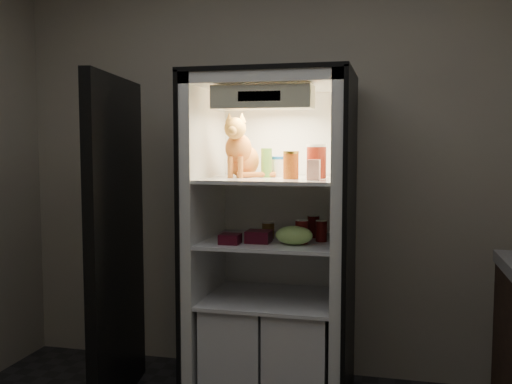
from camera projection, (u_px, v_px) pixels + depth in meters
room_shell at (188, 101)px, 1.88m from camera, size 3.60×3.60×3.60m
refrigerator at (273, 263)px, 3.29m from camera, size 0.90×0.72×1.88m
fridge_door at (116, 245)px, 3.20m from camera, size 0.20×0.87×1.85m
tabby_cat at (241, 153)px, 3.27m from camera, size 0.30×0.35×0.37m
parmesan_shaker at (266, 163)px, 3.23m from camera, size 0.06×0.06×0.17m
mayo_tub at (279, 167)px, 3.28m from camera, size 0.08×0.08×0.12m
salsa_jar at (291, 165)px, 3.09m from camera, size 0.09×0.09×0.15m
pepper_jar at (316, 161)px, 3.16m from camera, size 0.11×0.11×0.19m
cream_carton at (314, 170)px, 3.00m from camera, size 0.06×0.06×0.11m
soda_can_a at (313, 226)px, 3.30m from camera, size 0.07×0.07×0.13m
soda_can_b at (321, 231)px, 3.16m from camera, size 0.06×0.06×0.12m
soda_can_c at (302, 232)px, 3.09m from camera, size 0.07×0.07×0.13m
condiment_jar at (268, 230)px, 3.26m from camera, size 0.07×0.07×0.10m
grape_bag at (294, 235)px, 3.06m from camera, size 0.20×0.15×0.10m
berry_box_left at (230, 239)px, 3.08m from camera, size 0.11×0.11×0.05m
berry_box_right at (259, 236)px, 3.13m from camera, size 0.13×0.13×0.07m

